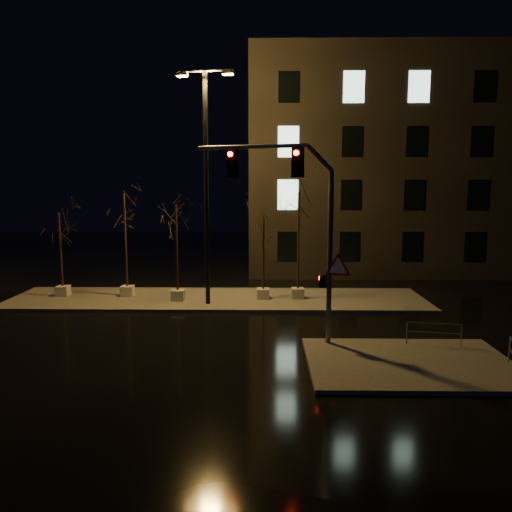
{
  "coord_description": "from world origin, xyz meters",
  "views": [
    {
      "loc": [
        2.49,
        -19.95,
        6.13
      ],
      "look_at": [
        2.11,
        3.3,
        2.8
      ],
      "focal_mm": 35.0,
      "sensor_mm": 36.0,
      "label": 1
    }
  ],
  "objects": [
    {
      "name": "median",
      "position": [
        0.0,
        6.0,
        0.07
      ],
      "size": [
        22.0,
        5.0,
        0.15
      ],
      "primitive_type": "cube",
      "color": "#4C4943",
      "rests_on": "ground"
    },
    {
      "name": "guard_rail_a",
      "position": [
        8.87,
        -1.76,
        0.71
      ],
      "size": [
        1.98,
        0.38,
        0.86
      ],
      "rotation": [
        0.0,
        0.0,
        -0.17
      ],
      "color": "slate",
      "rests_on": "sidewalk_corner"
    },
    {
      "name": "ground",
      "position": [
        0.0,
        0.0,
        0.0
      ],
      "size": [
        90.0,
        90.0,
        0.0
      ],
      "primitive_type": "plane",
      "color": "black",
      "rests_on": "ground"
    },
    {
      "name": "traffic_signal_mast",
      "position": [
        3.78,
        -1.15,
        5.07
      ],
      "size": [
        5.87,
        1.94,
        7.49
      ],
      "rotation": [
        0.0,
        0.0,
        -0.3
      ],
      "color": "slate",
      "rests_on": "sidewalk_corner"
    },
    {
      "name": "streetlight_main",
      "position": [
        -0.36,
        4.72,
        6.73
      ],
      "size": [
        2.85,
        0.78,
        11.41
      ],
      "rotation": [
        0.0,
        0.0,
        -0.17
      ],
      "color": "black",
      "rests_on": "median"
    },
    {
      "name": "tree_3",
      "position": [
        2.45,
        5.86,
        3.55
      ],
      "size": [
        1.8,
        1.8,
        4.48
      ],
      "color": "#A9A89E",
      "rests_on": "median"
    },
    {
      "name": "tree_2",
      "position": [
        -2.0,
        5.41,
        4.02
      ],
      "size": [
        1.8,
        1.8,
        5.1
      ],
      "color": "#A9A89E",
      "rests_on": "median"
    },
    {
      "name": "tree_0",
      "position": [
        -8.42,
        6.35,
        3.66
      ],
      "size": [
        1.8,
        1.8,
        4.62
      ],
      "color": "#A9A89E",
      "rests_on": "median"
    },
    {
      "name": "sidewalk_corner",
      "position": [
        7.5,
        -3.5,
        0.07
      ],
      "size": [
        7.0,
        5.0,
        0.15
      ],
      "primitive_type": "cube",
      "color": "#4C4943",
      "rests_on": "ground"
    },
    {
      "name": "tree_4",
      "position": [
        4.28,
        5.99,
        4.52
      ],
      "size": [
        1.8,
        1.8,
        5.76
      ],
      "color": "#A9A89E",
      "rests_on": "median"
    },
    {
      "name": "building",
      "position": [
        14.0,
        18.0,
        7.5
      ],
      "size": [
        25.0,
        12.0,
        15.0
      ],
      "primitive_type": "cube",
      "color": "black",
      "rests_on": "ground"
    },
    {
      "name": "tree_1",
      "position": [
        -4.93,
        6.43,
        4.46
      ],
      "size": [
        1.8,
        1.8,
        5.68
      ],
      "color": "#A9A89E",
      "rests_on": "median"
    }
  ]
}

